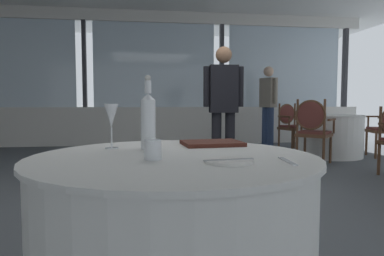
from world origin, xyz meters
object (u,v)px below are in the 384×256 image
object	(u,v)px
diner_person_0	(268,101)
wine_glass	(111,117)
diner_person_1	(223,102)
side_plate	(229,161)
dining_chair_0_2	(313,127)
water_tumbler	(153,150)
menu_book	(212,143)
water_bottle	(148,119)
dining_chair_0_1	(291,123)

from	to	relation	value
diner_person_0	wine_glass	bearing A→B (deg)	40.29
diner_person_1	side_plate	bearing A→B (deg)	-9.32
side_plate	dining_chair_0_2	bearing A→B (deg)	59.05
water_tumbler	menu_book	xyz separation A→B (m)	(0.32, 0.42, -0.03)
water_bottle	menu_book	distance (m)	0.37
menu_book	diner_person_1	world-z (taller)	diner_person_1
wine_glass	water_tumbler	distance (m)	0.42
menu_book	dining_chair_0_1	xyz separation A→B (m)	(2.63, 4.95, -0.19)
menu_book	side_plate	bearing A→B (deg)	-99.48
water_tumbler	diner_person_1	size ratio (longest dim) A/B	0.05
side_plate	wine_glass	xyz separation A→B (m)	(-0.45, 0.46, 0.15)
wine_glass	diner_person_1	distance (m)	3.05
side_plate	water_tumbler	xyz separation A→B (m)	(-0.27, 0.11, 0.03)
water_tumbler	dining_chair_0_1	world-z (taller)	dining_chair_0_1
water_tumbler	diner_person_0	distance (m)	6.57
water_bottle	wine_glass	bearing A→B (deg)	166.70
water_tumbler	dining_chair_0_2	size ratio (longest dim) A/B	0.08
diner_person_0	diner_person_1	bearing A→B (deg)	36.86
water_tumbler	dining_chair_0_1	xyz separation A→B (m)	(2.94, 5.37, -0.22)
water_tumbler	menu_book	size ratio (longest dim) A/B	0.26
diner_person_1	menu_book	bearing A→B (deg)	-10.85
side_plate	water_tumbler	distance (m)	0.29
menu_book	diner_person_1	bearing A→B (deg)	70.75
wine_glass	dining_chair_0_1	bearing A→B (deg)	58.06
water_bottle	diner_person_0	xyz separation A→B (m)	(2.70, 5.68, 0.12)
dining_chair_0_1	dining_chair_0_2	world-z (taller)	dining_chair_0_2
dining_chair_0_1	diner_person_1	world-z (taller)	diner_person_1
side_plate	water_tumbler	world-z (taller)	water_tumbler
dining_chair_0_2	diner_person_0	world-z (taller)	diner_person_0
dining_chair_0_2	water_tumbler	bearing A→B (deg)	-171.39
water_bottle	diner_person_0	size ratio (longest dim) A/B	0.20
side_plate	dining_chair_0_2	distance (m)	4.41
wine_glass	diner_person_1	bearing A→B (deg)	66.69
menu_book	dining_chair_0_2	world-z (taller)	dining_chair_0_2
water_tumbler	diner_person_1	bearing A→B (deg)	72.04
dining_chair_0_1	diner_person_1	distance (m)	2.96
diner_person_0	water_tumbler	bearing A→B (deg)	43.12
side_plate	dining_chair_0_1	xyz separation A→B (m)	(2.67, 5.48, -0.19)
dining_chair_0_2	diner_person_0	distance (m)	2.36
wine_glass	dining_chair_0_1	size ratio (longest dim) A/B	0.23
water_bottle	diner_person_1	world-z (taller)	diner_person_1
water_bottle	diner_person_1	size ratio (longest dim) A/B	0.21
water_tumbler	diner_person_0	bearing A→B (deg)	65.82
water_tumbler	menu_book	world-z (taller)	water_tumbler
dining_chair_0_2	menu_book	bearing A→B (deg)	-171.08
wine_glass	menu_book	world-z (taller)	wine_glass
side_plate	water_tumbler	size ratio (longest dim) A/B	2.32
wine_glass	diner_person_1	world-z (taller)	diner_person_1
side_plate	diner_person_1	xyz separation A→B (m)	(0.75, 3.26, 0.22)
menu_book	dining_chair_0_1	distance (m)	5.61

